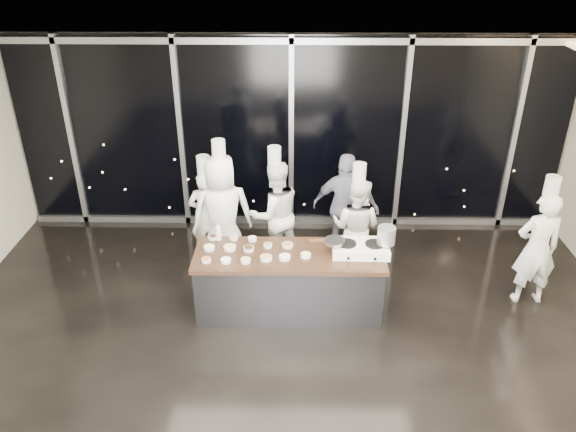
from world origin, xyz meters
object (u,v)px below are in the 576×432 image
object	(u,v)px
stock_pot	(386,235)
guest	(346,208)
chef_right	(356,226)
stove	(360,248)
frying_pan	(334,241)
chef_side	(537,248)
chef_left	(223,213)
demo_counter	(289,282)
chef_center	(275,213)
chef_far_left	(207,216)

from	to	relation	value
stock_pot	guest	bearing A→B (deg)	106.54
guest	chef_right	xyz separation A→B (m)	(0.12, -0.43, -0.08)
stove	guest	world-z (taller)	guest
frying_pan	chef_side	xyz separation A→B (m)	(2.73, 0.24, -0.22)
stove	frying_pan	size ratio (longest dim) A/B	1.58
stove	chef_left	xyz separation A→B (m)	(-1.90, 1.02, -0.04)
guest	demo_counter	bearing A→B (deg)	74.05
chef_center	chef_side	bearing A→B (deg)	144.03
chef_far_left	chef_left	distance (m)	0.34
chef_left	guest	xyz separation A→B (m)	(1.82, 0.33, -0.06)
stock_pot	chef_right	xyz separation A→B (m)	(-0.28, 0.91, -0.38)
demo_counter	chef_side	size ratio (longest dim) A/B	1.31
chef_far_left	chef_side	world-z (taller)	chef_side
stove	chef_far_left	bearing A→B (deg)	152.38
demo_counter	stock_pot	xyz separation A→B (m)	(1.24, 0.04, 0.70)
stove	chef_right	xyz separation A→B (m)	(0.04, 0.91, -0.19)
stock_pot	chef_left	size ratio (longest dim) A/B	0.11
demo_counter	guest	xyz separation A→B (m)	(0.84, 1.39, 0.41)
stock_pot	demo_counter	bearing A→B (deg)	-177.95
stock_pot	guest	distance (m)	1.44
stove	stock_pot	xyz separation A→B (m)	(0.32, 0.00, 0.19)
stock_pot	stove	bearing A→B (deg)	-179.72
stock_pot	guest	world-z (taller)	guest
chef_far_left	guest	distance (m)	2.09
stock_pot	chef_far_left	distance (m)	2.78
chef_center	chef_side	size ratio (longest dim) A/B	1.01
demo_counter	chef_right	distance (m)	1.39
frying_pan	chef_far_left	world-z (taller)	chef_far_left
chef_side	stove	bearing A→B (deg)	2.64
stock_pot	chef_far_left	world-z (taller)	chef_far_left
guest	frying_pan	bearing A→B (deg)	93.98
frying_pan	chef_left	distance (m)	1.86
stove	chef_center	xyz separation A→B (m)	(-1.14, 1.17, -0.12)
frying_pan	chef_center	size ratio (longest dim) A/B	0.25
demo_counter	stove	bearing A→B (deg)	2.67
chef_left	chef_center	bearing A→B (deg)	178.56
demo_counter	chef_center	distance (m)	1.29
stock_pot	chef_right	distance (m)	1.03
demo_counter	chef_side	distance (m)	3.33
stove	stock_pot	distance (m)	0.37
guest	chef_side	xyz separation A→B (m)	(2.46, -1.11, -0.01)
stock_pot	chef_far_left	xyz separation A→B (m)	(-2.48, 1.20, -0.37)
frying_pan	stock_pot	world-z (taller)	stock_pot
chef_left	chef_side	world-z (taller)	chef_left
frying_pan	chef_right	world-z (taller)	chef_right
stock_pot	chef_left	distance (m)	2.46
stove	chef_side	world-z (taller)	chef_side
stock_pot	chef_side	xyz separation A→B (m)	(2.06, 0.24, -0.31)
chef_far_left	chef_left	size ratio (longest dim) A/B	0.85
stock_pot	chef_center	bearing A→B (deg)	141.36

